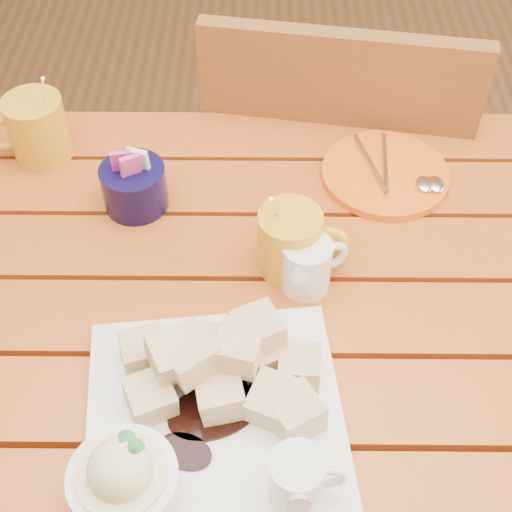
{
  "coord_description": "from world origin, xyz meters",
  "views": [
    {
      "loc": [
        0.02,
        -0.51,
        1.45
      ],
      "look_at": [
        0.02,
        0.03,
        0.82
      ],
      "focal_mm": 50.0,
      "sensor_mm": 36.0,
      "label": 1
    }
  ],
  "objects_px": {
    "coffee_mug_left": "(36,128)",
    "dessert_plate": "(200,422)",
    "table": "(242,364)",
    "chair_far": "(330,187)",
    "coffee_mug_right": "(292,241)",
    "orange_saucer": "(386,174)"
  },
  "relations": [
    {
      "from": "coffee_mug_left",
      "to": "dessert_plate",
      "type": "bearing_deg",
      "value": -74.29
    },
    {
      "from": "table",
      "to": "chair_far",
      "type": "height_order",
      "value": "chair_far"
    },
    {
      "from": "coffee_mug_right",
      "to": "orange_saucer",
      "type": "xyz_separation_m",
      "value": [
        0.14,
        0.17,
        -0.04
      ]
    },
    {
      "from": "chair_far",
      "to": "coffee_mug_right",
      "type": "bearing_deg",
      "value": 85.94
    },
    {
      "from": "chair_far",
      "to": "table",
      "type": "bearing_deg",
      "value": 81.32
    },
    {
      "from": "coffee_mug_right",
      "to": "orange_saucer",
      "type": "distance_m",
      "value": 0.22
    },
    {
      "from": "table",
      "to": "dessert_plate",
      "type": "height_order",
      "value": "dessert_plate"
    },
    {
      "from": "dessert_plate",
      "to": "coffee_mug_left",
      "type": "relative_size",
      "value": 2.11
    },
    {
      "from": "coffee_mug_left",
      "to": "orange_saucer",
      "type": "height_order",
      "value": "coffee_mug_left"
    },
    {
      "from": "table",
      "to": "orange_saucer",
      "type": "distance_m",
      "value": 0.34
    },
    {
      "from": "coffee_mug_right",
      "to": "orange_saucer",
      "type": "relative_size",
      "value": 0.73
    },
    {
      "from": "dessert_plate",
      "to": "coffee_mug_left",
      "type": "height_order",
      "value": "coffee_mug_left"
    },
    {
      "from": "coffee_mug_right",
      "to": "chair_far",
      "type": "relative_size",
      "value": 0.15
    },
    {
      "from": "table",
      "to": "orange_saucer",
      "type": "height_order",
      "value": "orange_saucer"
    },
    {
      "from": "orange_saucer",
      "to": "dessert_plate",
      "type": "bearing_deg",
      "value": -120.55
    },
    {
      "from": "dessert_plate",
      "to": "coffee_mug_left",
      "type": "xyz_separation_m",
      "value": [
        -0.26,
        0.46,
        0.02
      ]
    },
    {
      "from": "coffee_mug_right",
      "to": "chair_far",
      "type": "distance_m",
      "value": 0.51
    },
    {
      "from": "orange_saucer",
      "to": "chair_far",
      "type": "distance_m",
      "value": 0.35
    },
    {
      "from": "dessert_plate",
      "to": "orange_saucer",
      "type": "xyz_separation_m",
      "value": [
        0.24,
        0.41,
        -0.03
      ]
    },
    {
      "from": "table",
      "to": "dessert_plate",
      "type": "relative_size",
      "value": 4.0
    },
    {
      "from": "table",
      "to": "coffee_mug_right",
      "type": "distance_m",
      "value": 0.18
    },
    {
      "from": "coffee_mug_right",
      "to": "table",
      "type": "bearing_deg",
      "value": -124.64
    }
  ]
}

